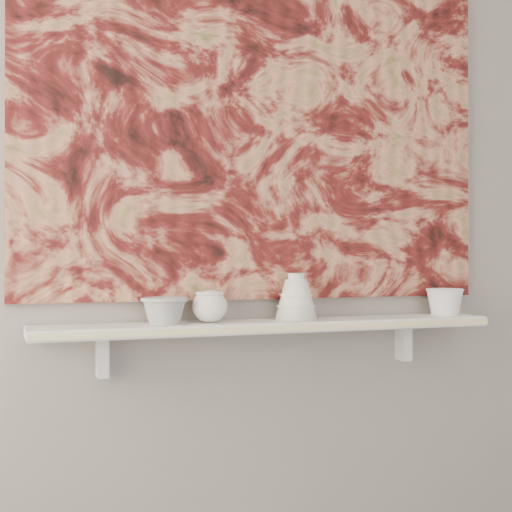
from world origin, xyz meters
name	(u,v)px	position (x,y,z in m)	size (l,w,h in m)	color
wall_back	(261,182)	(0.00, 1.60, 1.35)	(3.60, 3.60, 0.00)	gray
shelf	(273,326)	(0.00, 1.51, 0.92)	(1.40, 0.18, 0.03)	silver
shelf_stripe	(285,328)	(0.00, 1.41, 0.92)	(1.40, 0.01, 0.02)	beige
bracket_left	(102,356)	(-0.49, 1.57, 0.84)	(0.03, 0.06, 0.12)	silver
bracket_right	(403,342)	(0.49, 1.57, 0.84)	(0.03, 0.06, 0.12)	silver
painting	(263,120)	(0.00, 1.59, 1.54)	(1.50, 0.03, 1.10)	maroon
house_motif	(392,223)	(0.45, 1.57, 1.23)	(0.09, 0.00, 0.08)	black
bowl_grey	(164,310)	(-0.33, 1.51, 0.97)	(0.13, 0.13, 0.08)	gray
cup_cream	(210,306)	(-0.19, 1.51, 0.98)	(0.10, 0.10, 0.09)	silver
bell_vessel	(296,296)	(0.08, 1.51, 1.00)	(0.13, 0.13, 0.14)	white
bowl_white	(445,302)	(0.61, 1.51, 0.97)	(0.12, 0.12, 0.09)	silver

